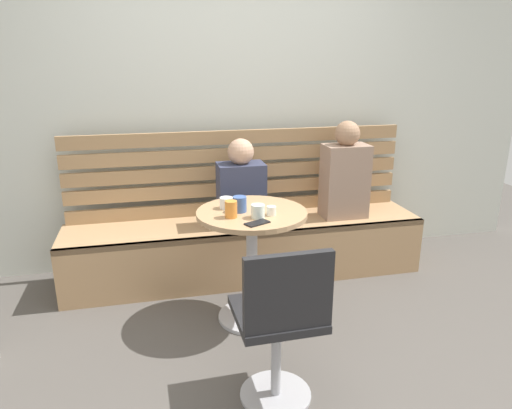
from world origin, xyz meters
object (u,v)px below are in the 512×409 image
(booth_bench, at_px, (246,249))
(cup_mug_blue, at_px, (240,204))
(cafe_table, at_px, (252,245))
(phone_on_table, at_px, (257,223))
(person_child_left, at_px, (241,188))
(cup_espresso_small, at_px, (272,211))
(white_chair, at_px, (281,321))
(cup_glass_short, at_px, (258,211))
(person_adult, at_px, (345,175))
(cup_ceramic_white, at_px, (226,203))
(cup_tumbler_orange, at_px, (231,209))

(booth_bench, height_order, cup_mug_blue, cup_mug_blue)
(cafe_table, xyz_separation_m, phone_on_table, (-0.02, -0.23, 0.23))
(booth_bench, bearing_deg, cafe_table, -98.69)
(booth_bench, bearing_deg, phone_on_table, -97.69)
(person_child_left, relative_size, cup_espresso_small, 11.52)
(cup_mug_blue, bearing_deg, white_chair, -88.05)
(white_chair, bearing_deg, person_child_left, 85.95)
(cup_glass_short, xyz_separation_m, cup_espresso_small, (0.09, 0.03, -0.01))
(cafe_table, height_order, cup_mug_blue, cup_mug_blue)
(person_adult, relative_size, cup_mug_blue, 7.86)
(cup_ceramic_white, distance_m, cup_mug_blue, 0.11)
(person_adult, xyz_separation_m, cup_mug_blue, (-0.94, -0.60, 0.01))
(cup_ceramic_white, bearing_deg, cup_mug_blue, -50.75)
(white_chair, bearing_deg, person_adult, 57.11)
(white_chair, bearing_deg, cup_ceramic_white, 96.11)
(booth_bench, height_order, cup_ceramic_white, cup_ceramic_white)
(booth_bench, distance_m, white_chair, 1.47)
(cup_glass_short, distance_m, cup_ceramic_white, 0.27)
(person_adult, bearing_deg, phone_on_table, -136.95)
(cup_mug_blue, height_order, cup_espresso_small, cup_mug_blue)
(cafe_table, height_order, phone_on_table, phone_on_table)
(booth_bench, relative_size, cup_ceramic_white, 33.75)
(booth_bench, relative_size, white_chair, 3.18)
(cup_ceramic_white, xyz_separation_m, cup_mug_blue, (0.07, -0.08, 0.01))
(booth_bench, height_order, cup_glass_short, cup_glass_short)
(cup_mug_blue, distance_m, cup_espresso_small, 0.20)
(white_chair, relative_size, person_child_left, 1.32)
(booth_bench, distance_m, cafe_table, 0.70)
(cafe_table, height_order, person_adult, person_adult)
(booth_bench, bearing_deg, cup_mug_blue, -105.22)
(person_adult, xyz_separation_m, cup_glass_short, (-0.86, -0.73, 0.01))
(cafe_table, xyz_separation_m, person_adult, (0.87, 0.60, 0.26))
(person_adult, relative_size, cup_ceramic_white, 9.33)
(cup_ceramic_white, bearing_deg, person_child_left, 68.88)
(booth_bench, distance_m, cup_mug_blue, 0.86)
(cafe_table, bearing_deg, booth_bench, 81.31)
(white_chair, xyz_separation_m, cup_espresso_small, (0.14, 0.71, 0.30))
(booth_bench, distance_m, cup_tumbler_orange, 0.95)
(booth_bench, relative_size, person_child_left, 4.19)
(booth_bench, xyz_separation_m, cup_ceramic_white, (-0.24, -0.54, 0.55))
(cup_glass_short, xyz_separation_m, cup_mug_blue, (-0.08, 0.13, 0.01))
(person_adult, bearing_deg, white_chair, -122.89)
(booth_bench, relative_size, cup_espresso_small, 48.21)
(white_chair, xyz_separation_m, cup_tumbler_orange, (-0.10, 0.73, 0.33))
(person_child_left, bearing_deg, white_chair, -94.05)
(booth_bench, distance_m, cup_ceramic_white, 0.81)
(white_chair, bearing_deg, cup_mug_blue, 91.95)
(cup_tumbler_orange, bearing_deg, person_child_left, 73.91)
(cup_mug_blue, bearing_deg, booth_bench, 74.78)
(white_chair, xyz_separation_m, cup_ceramic_white, (-0.10, 0.90, 0.31))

